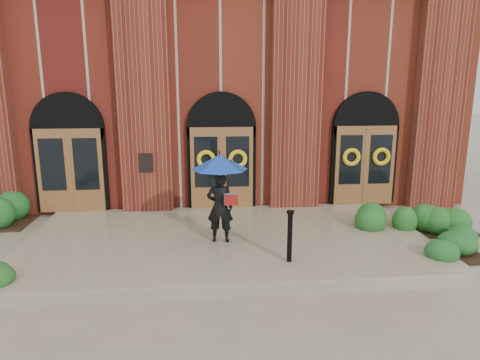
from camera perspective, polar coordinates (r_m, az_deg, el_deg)
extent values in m
plane|color=gray|center=(10.87, -1.65, -8.46)|extent=(90.00, 90.00, 0.00)
cube|color=gray|center=(10.98, -1.70, -7.81)|extent=(10.00, 5.30, 0.15)
cube|color=maroon|center=(19.02, -3.43, 11.46)|extent=(16.00, 12.00, 7.00)
cube|color=black|center=(12.89, -12.44, 2.27)|extent=(0.40, 0.05, 0.55)
cube|color=maroon|center=(12.94, -12.69, 10.55)|extent=(1.50, 0.45, 7.00)
cube|color=maroon|center=(13.15, 7.49, 10.78)|extent=(1.50, 0.45, 7.00)
cube|color=maroon|center=(14.80, 25.03, 9.93)|extent=(1.50, 0.45, 7.00)
cube|color=brown|center=(13.63, -21.68, 1.15)|extent=(1.90, 0.10, 2.50)
cylinder|color=black|center=(13.59, -21.95, 6.44)|extent=(2.10, 0.22, 2.10)
cube|color=brown|center=(13.08, -2.43, 1.60)|extent=(1.90, 0.10, 2.50)
cylinder|color=black|center=(13.04, -2.51, 7.12)|extent=(2.10, 0.22, 2.10)
cube|color=brown|center=(14.03, 16.26, 1.86)|extent=(1.90, 0.10, 2.50)
cylinder|color=black|center=(13.99, 16.38, 7.00)|extent=(2.10, 0.22, 2.10)
torus|color=yellow|center=(12.89, -4.55, 2.76)|extent=(0.57, 0.13, 0.57)
torus|color=yellow|center=(12.94, -0.29, 2.84)|extent=(0.57, 0.13, 0.57)
torus|color=yellow|center=(13.70, 14.65, 2.98)|extent=(0.57, 0.13, 0.57)
torus|color=yellow|center=(14.05, 18.34, 2.98)|extent=(0.57, 0.13, 0.57)
imported|color=black|center=(10.33, -2.69, -3.62)|extent=(0.69, 0.50, 1.74)
cone|color=#143B9F|center=(10.08, -2.76, 2.42)|extent=(1.52, 1.52, 0.35)
cylinder|color=black|center=(10.13, -2.43, -0.22)|extent=(0.02, 0.02, 0.58)
cube|color=#A3A6A8|center=(10.15, -1.23, -2.55)|extent=(0.34, 0.21, 0.26)
cube|color=maroon|center=(10.06, -1.19, -2.69)|extent=(0.33, 0.07, 0.26)
cube|color=black|center=(9.34, 6.66, -7.61)|extent=(0.12, 0.12, 1.10)
cube|color=black|center=(9.15, 6.75, -4.26)|extent=(0.19, 0.19, 0.04)
ellipsoid|color=#20571E|center=(12.62, 22.57, -4.74)|extent=(2.73, 1.09, 0.70)
ellipsoid|color=#1E5320|center=(11.25, 25.91, -7.70)|extent=(1.39, 1.19, 0.49)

